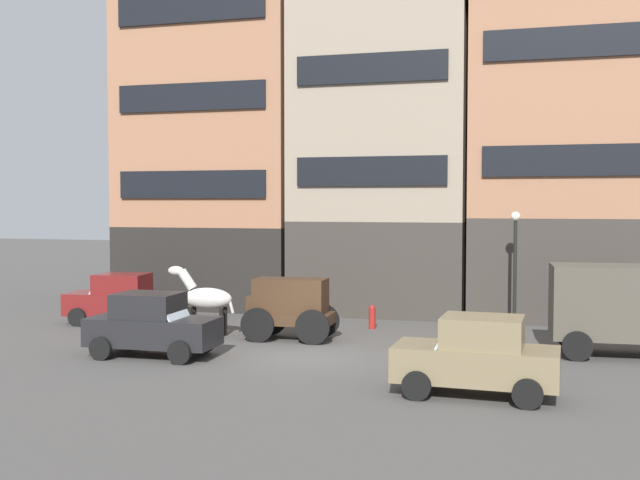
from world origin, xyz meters
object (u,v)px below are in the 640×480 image
object	(u,v)px
sedan_parked_curb	(477,356)
fire_hydrant_curbside	(372,317)
sedan_dark	(152,325)
pedestrian_officer	(301,300)
cargo_wagon	(289,304)
draft_horse	(205,297)
sedan_light	(119,299)
streetlamp_curbside	(515,254)
delivery_truck_near	(623,307)

from	to	relation	value
sedan_parked_curb	fire_hydrant_curbside	bearing A→B (deg)	116.16
sedan_dark	pedestrian_officer	bearing A→B (deg)	66.82
sedan_dark	sedan_parked_curb	xyz separation A→B (m)	(9.31, -2.08, 0.00)
cargo_wagon	draft_horse	world-z (taller)	draft_horse
sedan_light	streetlamp_curbside	size ratio (longest dim) A/B	0.93
pedestrian_officer	sedan_light	bearing A→B (deg)	-171.52
draft_horse	sedan_light	xyz separation A→B (m)	(-4.05, 1.49, -0.36)
sedan_parked_curb	streetlamp_curbside	world-z (taller)	streetlamp_curbside
sedan_parked_curb	streetlamp_curbside	distance (m)	9.36
sedan_dark	sedan_parked_curb	size ratio (longest dim) A/B	0.99
sedan_dark	fire_hydrant_curbside	size ratio (longest dim) A/B	4.49
sedan_dark	cargo_wagon	bearing A→B (deg)	50.86
delivery_truck_near	sedan_dark	bearing A→B (deg)	-164.37
sedan_light	delivery_truck_near	bearing A→B (deg)	-4.96
draft_horse	fire_hydrant_curbside	bearing A→B (deg)	29.25
sedan_dark	pedestrian_officer	world-z (taller)	sedan_dark
delivery_truck_near	streetlamp_curbside	size ratio (longest dim) A/B	1.08
draft_horse	streetlamp_curbside	xyz separation A→B (m)	(9.92, 3.46, 1.40)
delivery_truck_near	sedan_light	xyz separation A→B (m)	(-17.05, 1.48, -0.51)
cargo_wagon	sedan_light	bearing A→B (deg)	168.00
sedan_light	sedan_parked_curb	xyz separation A→B (m)	(13.35, -7.20, 0.00)
sedan_dark	pedestrian_officer	xyz separation A→B (m)	(2.62, 6.12, 0.07)
streetlamp_curbside	fire_hydrant_curbside	world-z (taller)	streetlamp_curbside
sedan_dark	streetlamp_curbside	distance (m)	12.33
sedan_parked_curb	streetlamp_curbside	size ratio (longest dim) A/B	0.91
draft_horse	sedan_parked_curb	bearing A→B (deg)	-31.58
pedestrian_officer	sedan_parked_curb	bearing A→B (deg)	-50.78
sedan_dark	sedan_light	distance (m)	6.52
streetlamp_curbside	fire_hydrant_curbside	size ratio (longest dim) A/B	4.96
sedan_dark	sedan_light	xyz separation A→B (m)	(-4.04, 5.12, 0.00)
pedestrian_officer	draft_horse	bearing A→B (deg)	-136.44
cargo_wagon	delivery_truck_near	xyz separation A→B (m)	(10.06, 0.01, 0.28)
delivery_truck_near	sedan_light	bearing A→B (deg)	175.04
draft_horse	delivery_truck_near	distance (m)	13.01
cargo_wagon	sedan_dark	world-z (taller)	cargo_wagon
cargo_wagon	delivery_truck_near	bearing A→B (deg)	0.03
cargo_wagon	delivery_truck_near	world-z (taller)	delivery_truck_near
cargo_wagon	draft_horse	xyz separation A→B (m)	(-2.95, -0.00, 0.12)
sedan_parked_curb	streetlamp_curbside	xyz separation A→B (m)	(0.62, 9.17, 1.76)
draft_horse	pedestrian_officer	world-z (taller)	draft_horse
sedan_dark	fire_hydrant_curbside	distance (m)	8.26
streetlamp_curbside	draft_horse	bearing A→B (deg)	-160.78
pedestrian_officer	streetlamp_curbside	size ratio (longest dim) A/B	0.44
delivery_truck_near	pedestrian_officer	distance (m)	10.70
cargo_wagon	fire_hydrant_curbside	bearing A→B (deg)	53.08
pedestrian_officer	sedan_dark	bearing A→B (deg)	-113.18
sedan_light	fire_hydrant_curbside	xyz separation A→B (m)	(9.14, 1.36, -0.49)
sedan_light	fire_hydrant_curbside	bearing A→B (deg)	8.47
sedan_light	fire_hydrant_curbside	distance (m)	9.25
delivery_truck_near	streetlamp_curbside	xyz separation A→B (m)	(-3.09, 3.45, 1.25)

